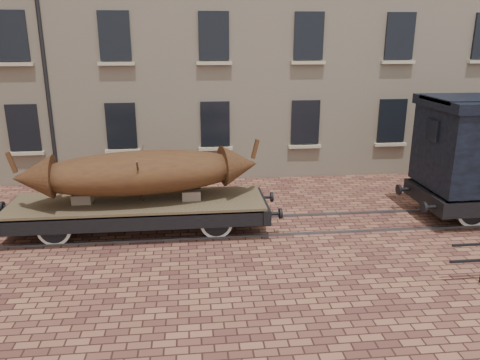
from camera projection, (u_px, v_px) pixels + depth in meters
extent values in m
plane|color=#4F2B25|center=(310.00, 224.00, 13.94)|extent=(90.00, 90.00, 0.00)
cube|color=beige|center=(325.00, 1.00, 21.73)|extent=(40.00, 10.00, 14.00)
cube|color=black|center=(23.00, 128.00, 17.03)|extent=(1.10, 0.12, 1.70)
cube|color=#B4A98C|center=(26.00, 153.00, 17.25)|extent=(1.30, 0.18, 0.12)
cube|color=black|center=(121.00, 126.00, 17.40)|extent=(1.10, 0.12, 1.70)
cube|color=#B4A98C|center=(123.00, 151.00, 17.62)|extent=(1.30, 0.18, 0.12)
cube|color=black|center=(215.00, 124.00, 17.76)|extent=(1.10, 0.12, 1.70)
cube|color=#B4A98C|center=(216.00, 149.00, 17.98)|extent=(1.30, 0.18, 0.12)
cube|color=black|center=(305.00, 122.00, 18.12)|extent=(1.10, 0.12, 1.70)
cube|color=#B4A98C|center=(305.00, 146.00, 18.34)|extent=(1.30, 0.18, 0.12)
cube|color=black|center=(392.00, 121.00, 18.49)|extent=(1.10, 0.12, 1.70)
cube|color=#B4A98C|center=(390.00, 144.00, 18.70)|extent=(1.30, 0.18, 0.12)
cube|color=black|center=(475.00, 119.00, 18.85)|extent=(1.10, 0.12, 1.70)
cube|color=#B4A98C|center=(472.00, 142.00, 19.07)|extent=(1.30, 0.18, 0.12)
cube|color=black|center=(11.00, 36.00, 16.11)|extent=(1.10, 0.12, 1.70)
cube|color=#B4A98C|center=(14.00, 64.00, 16.32)|extent=(1.30, 0.18, 0.12)
cube|color=black|center=(115.00, 36.00, 16.47)|extent=(1.10, 0.12, 1.70)
cube|color=#B4A98C|center=(116.00, 64.00, 16.69)|extent=(1.30, 0.18, 0.12)
cube|color=black|center=(214.00, 36.00, 16.83)|extent=(1.10, 0.12, 1.70)
cube|color=#B4A98C|center=(214.00, 63.00, 17.05)|extent=(1.30, 0.18, 0.12)
cube|color=black|center=(309.00, 36.00, 17.19)|extent=(1.10, 0.12, 1.70)
cube|color=#B4A98C|center=(308.00, 63.00, 17.41)|extent=(1.30, 0.18, 0.12)
cube|color=black|center=(400.00, 36.00, 17.56)|extent=(1.10, 0.12, 1.70)
cube|color=#B4A98C|center=(398.00, 62.00, 17.77)|extent=(1.30, 0.18, 0.12)
cube|color=#59595E|center=(316.00, 233.00, 13.25)|extent=(30.00, 0.08, 0.06)
cube|color=#59595E|center=(304.00, 215.00, 14.62)|extent=(30.00, 0.08, 0.06)
cube|color=brown|center=(138.00, 203.00, 13.17)|extent=(7.05, 2.07, 0.11)
cube|color=black|center=(135.00, 223.00, 12.32)|extent=(7.05, 0.15, 0.42)
cube|color=black|center=(142.00, 199.00, 14.14)|extent=(7.05, 0.15, 0.42)
cube|color=black|center=(9.00, 215.00, 12.87)|extent=(0.21, 2.16, 0.42)
cylinder|color=black|center=(8.00, 206.00, 13.51)|extent=(0.33, 0.09, 0.09)
cylinder|color=black|center=(2.00, 207.00, 13.49)|extent=(0.08, 0.30, 0.30)
cube|color=black|center=(262.00, 205.00, 13.60)|extent=(0.21, 2.16, 0.42)
cylinder|color=black|center=(275.00, 214.00, 12.95)|extent=(0.33, 0.09, 0.09)
cylinder|color=black|center=(280.00, 213.00, 12.97)|extent=(0.08, 0.30, 0.30)
cylinder|color=black|center=(267.00, 197.00, 14.30)|extent=(0.33, 0.09, 0.09)
cylinder|color=black|center=(272.00, 197.00, 14.31)|extent=(0.08, 0.30, 0.30)
cylinder|color=black|center=(61.00, 220.00, 13.07)|extent=(0.09, 1.79, 0.09)
cylinder|color=silver|center=(54.00, 230.00, 12.38)|extent=(0.90, 0.07, 0.90)
cylinder|color=black|center=(54.00, 230.00, 12.38)|extent=(0.74, 0.09, 0.74)
cube|color=black|center=(51.00, 224.00, 12.21)|extent=(0.85, 0.08, 0.09)
cylinder|color=silver|center=(67.00, 211.00, 13.75)|extent=(0.90, 0.07, 0.90)
cylinder|color=black|center=(67.00, 211.00, 13.75)|extent=(0.74, 0.09, 0.74)
cube|color=black|center=(67.00, 202.00, 13.80)|extent=(0.85, 0.08, 0.09)
cylinder|color=black|center=(215.00, 214.00, 13.52)|extent=(0.09, 1.79, 0.09)
cylinder|color=silver|center=(216.00, 223.00, 12.83)|extent=(0.90, 0.07, 0.90)
cylinder|color=black|center=(216.00, 223.00, 12.83)|extent=(0.74, 0.09, 0.74)
cube|color=black|center=(217.00, 217.00, 12.66)|extent=(0.85, 0.08, 0.09)
cylinder|color=silver|center=(214.00, 205.00, 14.20)|extent=(0.90, 0.07, 0.90)
cylinder|color=black|center=(214.00, 205.00, 14.20)|extent=(0.74, 0.09, 0.74)
cube|color=black|center=(213.00, 197.00, 14.24)|extent=(0.85, 0.08, 0.09)
cube|color=black|center=(139.00, 215.00, 13.27)|extent=(3.76, 0.06, 0.06)
cube|color=#816E5D|center=(83.00, 198.00, 12.96)|extent=(0.52, 0.47, 0.26)
cube|color=#816E5D|center=(191.00, 194.00, 13.27)|extent=(0.52, 0.47, 0.26)
ellipsoid|color=#4B2F15|center=(141.00, 173.00, 12.93)|extent=(6.10, 2.58, 1.18)
cone|color=#4B2F15|center=(33.00, 178.00, 12.28)|extent=(1.15, 1.24, 1.12)
cube|color=#4B2F15|center=(12.00, 162.00, 12.05)|extent=(0.25, 0.15, 0.57)
cone|color=#4B2F15|center=(240.00, 165.00, 13.54)|extent=(1.15, 1.24, 1.12)
cube|color=#4B2F15|center=(255.00, 149.00, 13.52)|extent=(0.25, 0.15, 0.57)
cylinder|color=#49362C|center=(140.00, 182.00, 12.51)|extent=(0.05, 1.01, 1.41)
cylinder|color=#49362C|center=(143.00, 172.00, 13.42)|extent=(0.05, 1.01, 1.41)
cube|color=black|center=(425.00, 197.00, 14.10)|extent=(0.23, 2.47, 0.46)
cylinder|color=black|center=(424.00, 207.00, 13.27)|extent=(0.08, 0.33, 0.33)
cylinder|color=black|center=(399.00, 189.00, 14.83)|extent=(0.08, 0.33, 0.33)
cylinder|color=black|center=(460.00, 203.00, 14.28)|extent=(0.10, 1.96, 0.10)
cylinder|color=silver|center=(473.00, 211.00, 13.60)|extent=(0.99, 0.07, 0.99)
cylinder|color=black|center=(473.00, 211.00, 13.60)|extent=(0.81, 0.10, 0.81)
cylinder|color=silver|center=(447.00, 195.00, 14.97)|extent=(0.99, 0.07, 0.99)
cylinder|color=black|center=(447.00, 195.00, 14.97)|extent=(0.81, 0.10, 0.81)
cube|color=black|center=(433.00, 130.00, 13.50)|extent=(0.08, 0.62, 0.62)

